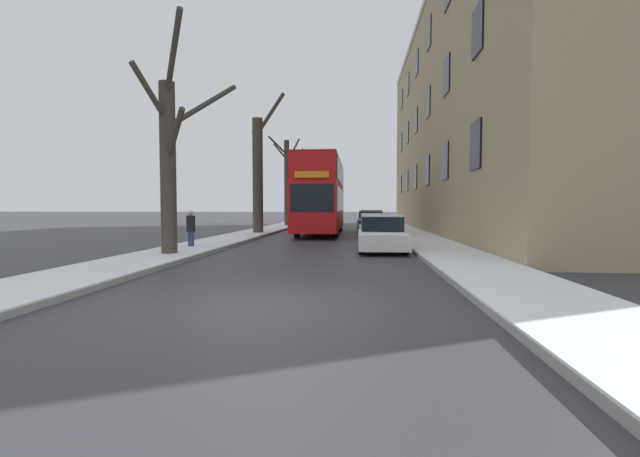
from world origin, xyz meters
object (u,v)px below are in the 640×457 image
at_px(oncoming_van, 327,213).
at_px(pedestrian_left_sidewalk, 191,228).
at_px(parked_car_1, 375,227).
at_px(bare_tree_left_3, 303,196).
at_px(bare_tree_left_0, 170,157).
at_px(parked_car_0, 382,234).
at_px(parked_car_2, 371,222).
at_px(bare_tree_left_1, 258,171).
at_px(parked_car_3, 369,220).
at_px(double_decker_bus, 321,193).
at_px(bare_tree_left_2, 287,179).

bearing_deg(oncoming_van, pedestrian_left_sidewalk, -98.85).
bearing_deg(parked_car_1, pedestrian_left_sidewalk, -138.43).
bearing_deg(oncoming_van, bare_tree_left_3, 112.42).
height_order(bare_tree_left_0, oncoming_van, bare_tree_left_0).
relative_size(parked_car_0, parked_car_2, 0.97).
relative_size(bare_tree_left_1, parked_car_0, 2.01).
bearing_deg(bare_tree_left_0, parked_car_2, 65.35).
height_order(bare_tree_left_1, parked_car_0, bare_tree_left_1).
bearing_deg(oncoming_van, parked_car_2, -70.81).
bearing_deg(bare_tree_left_1, parked_car_3, 51.82).
relative_size(double_decker_bus, pedestrian_left_sidewalk, 7.20).
xyz_separation_m(parked_car_2, parked_car_3, (0.00, 5.45, -0.04)).
relative_size(parked_car_1, oncoming_van, 0.79).
bearing_deg(parked_car_0, bare_tree_left_0, -157.67).
xyz_separation_m(bare_tree_left_2, oncoming_van, (3.22, 3.57, -2.94)).
height_order(parked_car_2, oncoming_van, oncoming_van).
distance_m(parked_car_0, parked_car_1, 6.24).
bearing_deg(parked_car_3, parked_car_1, -90.00).
bearing_deg(pedestrian_left_sidewalk, bare_tree_left_2, 128.68).
distance_m(parked_car_0, pedestrian_left_sidewalk, 7.49).
xyz_separation_m(bare_tree_left_0, parked_car_1, (7.13, 9.17, -2.71)).
distance_m(bare_tree_left_3, parked_car_0, 32.36).
height_order(bare_tree_left_3, parked_car_2, bare_tree_left_3).
xyz_separation_m(bare_tree_left_0, bare_tree_left_3, (0.04, 34.41, -0.37)).
height_order(double_decker_bus, parked_car_3, double_decker_bus).
height_order(double_decker_bus, parked_car_1, double_decker_bus).
relative_size(bare_tree_left_3, parked_car_2, 1.47).
bearing_deg(bare_tree_left_0, bare_tree_left_3, 89.94).
distance_m(parked_car_2, parked_car_3, 5.45).
distance_m(bare_tree_left_2, parked_car_3, 8.00).
bearing_deg(parked_car_3, bare_tree_left_0, -108.76).
xyz_separation_m(parked_car_1, parked_car_2, (0.00, 6.36, 0.06)).
xyz_separation_m(bare_tree_left_3, parked_car_0, (7.09, -31.48, -2.33)).
distance_m(bare_tree_left_3, parked_car_2, 20.29).
xyz_separation_m(bare_tree_left_1, parked_car_2, (6.99, 3.44, -3.21)).
xyz_separation_m(parked_car_3, oncoming_van, (-3.77, 5.37, 0.52)).
relative_size(double_decker_bus, parked_car_2, 2.57).
bearing_deg(pedestrian_left_sidewalk, parked_car_2, 100.15).
height_order(bare_tree_left_2, oncoming_van, bare_tree_left_2).
bearing_deg(bare_tree_left_1, parked_car_1, -22.70).
xyz_separation_m(bare_tree_left_3, oncoming_van, (3.32, -8.06, -1.80)).
distance_m(bare_tree_left_1, parked_car_1, 8.25).
distance_m(parked_car_1, pedestrian_left_sidewalk, 9.99).
distance_m(bare_tree_left_0, parked_car_2, 17.29).
xyz_separation_m(parked_car_1, parked_car_3, (0.00, 11.81, 0.02)).
distance_m(parked_car_1, parked_car_3, 11.81).
relative_size(bare_tree_left_3, pedestrian_left_sidewalk, 4.12).
bearing_deg(double_decker_bus, oncoming_van, 92.36).
height_order(bare_tree_left_1, bare_tree_left_3, bare_tree_left_1).
distance_m(bare_tree_left_1, parked_car_2, 8.43).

